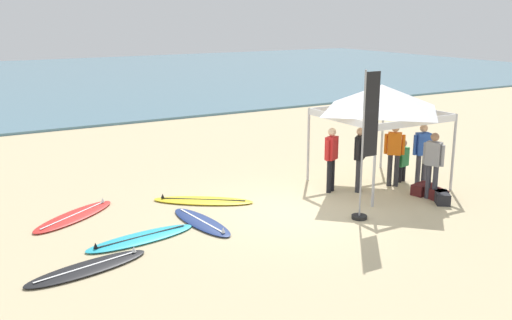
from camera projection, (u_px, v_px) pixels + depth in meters
The scene contains 18 objects.
ground_plane at pixel (297, 210), 14.09m from camera, with size 80.00×80.00×0.00m, color beige.
sea at pixel (40, 81), 39.81m from camera, with size 80.00×36.00×0.10m, color #568499.
canopy_tent at pixel (381, 98), 15.57m from camera, with size 2.84×2.84×2.75m.
surfboard_yellow at pixel (203, 201), 14.69m from camera, with size 2.42×2.02×0.19m.
surfboard_red at pixel (74, 216), 13.59m from camera, with size 2.42×1.94×0.19m.
surfboard_cyan at pixel (141, 238), 12.26m from camera, with size 2.51×1.00×0.19m.
surfboard_black at pixel (88, 268), 10.84m from camera, with size 2.48×1.14×0.19m.
surfboard_navy at pixel (202, 222), 13.20m from camera, with size 0.79×2.27×0.19m.
person_blue at pixel (422, 151), 15.79m from camera, with size 0.53×0.32×1.71m.
person_black at pixel (360, 155), 15.33m from camera, with size 0.45×0.39×1.71m.
person_red at pixel (331, 155), 15.30m from camera, with size 0.50×0.36×1.71m.
person_grey at pixel (433, 161), 14.70m from camera, with size 0.33×0.52×1.71m.
person_orange at pixel (394, 151), 15.82m from camera, with size 0.41×0.42×1.71m.
person_green at pixel (402, 159), 16.32m from camera, with size 0.54×0.30×1.20m.
banner_flag at pixel (366, 151), 13.19m from camera, with size 0.60×0.36×3.40m.
gear_bag_near_tent at pixel (422, 189), 15.30m from camera, with size 0.60×0.32×0.28m, color #4C1919.
gear_bag_by_pole at pixel (442, 198), 14.60m from camera, with size 0.60×0.32×0.28m, color #232328.
gear_bag_on_sand at pixel (436, 194), 14.89m from camera, with size 0.60×0.32×0.28m, color #4C1919.
Camera 1 is at (-7.61, -11.03, 4.62)m, focal length 41.38 mm.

